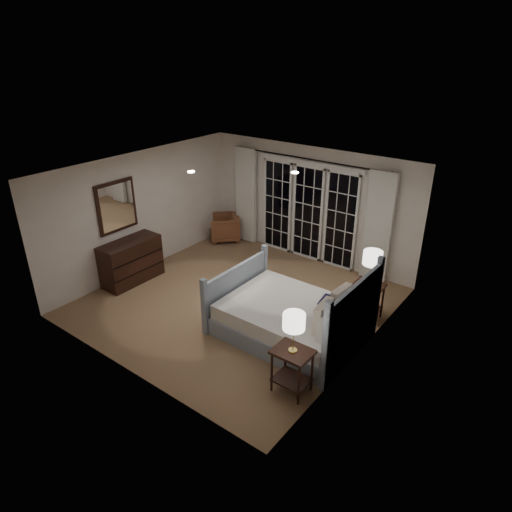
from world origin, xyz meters
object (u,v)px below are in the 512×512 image
Objects in this scene: nightstand_right at (368,295)px; armchair at (225,228)px; dresser at (131,261)px; bed at (293,318)px; nightstand_left at (292,365)px; lamp_right at (373,258)px; lamp_left at (294,322)px.

nightstand_right is 0.94× the size of armchair.
bed is at bearing 5.48° from dresser.
armchair is 0.57× the size of dresser.
bed is 3.35× the size of nightstand_left.
dresser is at bearing -159.64° from lamp_right.
armchair is (-4.25, 1.10, -0.12)m from nightstand_right.
nightstand_right is (0.02, 2.39, -0.02)m from nightstand_left.
lamp_right reaches higher than dresser.
bed reaches higher than nightstand_left.
dresser reaches higher than armchair.
bed reaches higher than nightstand_right.
nightstand_right is at bearing 89.41° from lamp_left.
lamp_left is 0.93× the size of lamp_right.
dresser is at bearing 170.01° from nightstand_left.
bed is 1.56m from lamp_left.
dresser is (-0.13, -2.73, 0.12)m from armchair.
lamp_left is at bearing -57.43° from bed.
nightstand_right is at bearing 20.36° from dresser.
lamp_right is at bearing 89.41° from nightstand_left.
nightstand_right is 1.05× the size of lamp_right.
lamp_left is 0.83× the size of armchair.
lamp_right reaches higher than armchair.
bed is 4.24m from armchair.
lamp_left is (0.00, -0.00, 0.70)m from nightstand_left.
bed is 3.66m from dresser.
lamp_left reaches higher than nightstand_left.
nightstand_left is 0.70m from lamp_left.
lamp_left is 0.47× the size of dresser.
lamp_left is at bearing -90.59° from lamp_right.
lamp_right reaches higher than nightstand_right.
nightstand_left is 0.98× the size of armchair.
lamp_right is (0.02, 2.39, 0.01)m from lamp_left.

